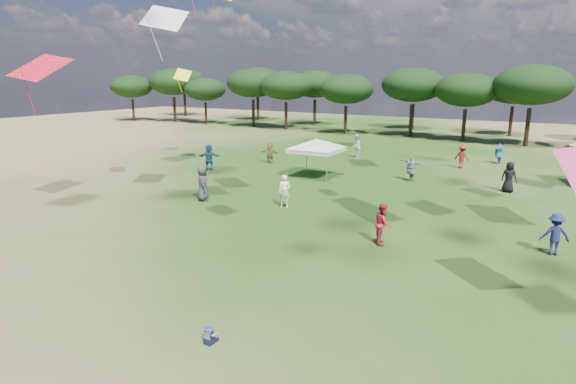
# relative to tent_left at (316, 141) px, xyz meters

# --- Properties ---
(ground) EXTENTS (140.00, 140.00, 0.00)m
(ground) POSITION_rel_tent_left_xyz_m (7.00, -21.22, -2.40)
(ground) COLOR #284A16
(ground) RESTS_ON ground
(tree_line) EXTENTS (108.78, 17.63, 7.77)m
(tree_line) POSITION_rel_tent_left_xyz_m (9.39, 26.19, 3.02)
(tree_line) COLOR black
(tree_line) RESTS_ON ground
(tent_left) EXTENTS (6.06, 6.06, 2.83)m
(tent_left) POSITION_rel_tent_left_xyz_m (0.00, 0.00, 0.00)
(tent_left) COLOR gray
(tent_left) RESTS_ON ground
(toddler) EXTENTS (0.33, 0.37, 0.50)m
(toddler) POSITION_rel_tent_left_xyz_m (7.28, -19.31, -2.18)
(toddler) COLOR black
(toddler) RESTS_ON ground
(festival_crowd) EXTENTS (28.87, 23.06, 1.91)m
(festival_crowd) POSITION_rel_tent_left_xyz_m (5.44, 1.06, -1.55)
(festival_crowd) COLOR olive
(festival_crowd) RESTS_ON ground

